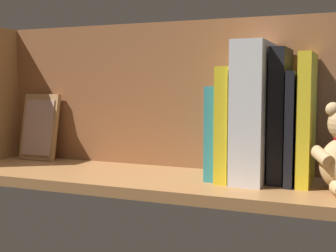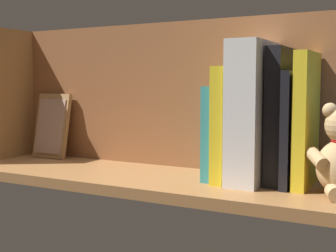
{
  "view_description": "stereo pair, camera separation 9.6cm",
  "coord_description": "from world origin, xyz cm",
  "views": [
    {
      "loc": [
        -36.66,
        88.88,
        19.23
      ],
      "look_at": [
        0.0,
        0.0,
        10.55
      ],
      "focal_mm": 49.54,
      "sensor_mm": 36.0,
      "label": 1
    },
    {
      "loc": [
        -45.38,
        84.76,
        19.23
      ],
      "look_at": [
        0.0,
        0.0,
        10.55
      ],
      "focal_mm": 49.54,
      "sensor_mm": 36.0,
      "label": 2
    }
  ],
  "objects": [
    {
      "name": "book_2",
      "position": [
        -27.51,
        -3.45,
        12.59
      ],
      "size": [
        2.42,
        13.31,
        25.17
      ],
      "primitive_type": "cube",
      "color": "yellow",
      "rests_on": "ground_plane"
    },
    {
      "name": "book_3",
      "position": [
        -25.06,
        -3.28,
        10.83
      ],
      "size": [
        1.59,
        13.66,
        21.67
      ],
      "primitive_type": "cube",
      "color": "black",
      "rests_on": "ground_plane"
    },
    {
      "name": "book_6",
      "position": [
        -9.86,
        -3.42,
        9.41
      ],
      "size": [
        2.06,
        13.37,
        18.81
      ],
      "primitive_type": "cube",
      "color": "teal",
      "rests_on": "ground_plane"
    },
    {
      "name": "shelf_side_divider",
      "position": [
        48.88,
        0.0,
        16.76
      ],
      "size": [
        2.4,
        21.02,
        33.51
      ],
      "primitive_type": "cube",
      "color": "#9E6B3D",
      "rests_on": "ground_plane"
    },
    {
      "name": "picture_frame_leaning",
      "position": [
        38.63,
        -7.47,
        8.31
      ],
      "size": [
        10.26,
        4.64,
        16.86
      ],
      "color": "#A87A4C",
      "rests_on": "ground_plane"
    },
    {
      "name": "book_4",
      "position": [
        -22.37,
        -4.05,
        13.11
      ],
      "size": [
        2.92,
        12.12,
        26.22
      ],
      "primitive_type": "cube",
      "color": "black",
      "rests_on": "ground_plane"
    },
    {
      "name": "ground_plane",
      "position": [
        0.0,
        0.0,
        -1.1
      ],
      "size": [
        101.75,
        27.02,
        2.2
      ],
      "primitive_type": "cube",
      "color": "#9E6B3D"
    },
    {
      "name": "shelf_back_panel",
      "position": [
        0.0,
        -11.26,
        16.76
      ],
      "size": [
        101.75,
        1.5,
        33.51
      ],
      "primitive_type": "cube",
      "color": "brown",
      "rests_on": "ground_plane"
    },
    {
      "name": "dictionary_thick_white",
      "position": [
        -17.42,
        -2.19,
        13.73
      ],
      "size": [
        6.1,
        15.63,
        27.47
      ],
      "primitive_type": "cube",
      "color": "silver",
      "rests_on": "ground_plane"
    },
    {
      "name": "book_5",
      "position": [
        -12.63,
        -2.66,
        11.3
      ],
      "size": [
        2.59,
        14.9,
        22.59
      ],
      "primitive_type": "cube",
      "color": "yellow",
      "rests_on": "ground_plane"
    }
  ]
}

